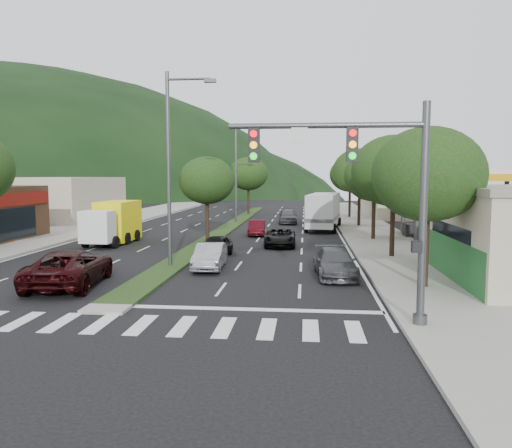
# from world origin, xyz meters

# --- Properties ---
(ground) EXTENTS (160.00, 160.00, 0.00)m
(ground) POSITION_xyz_m (0.00, 0.00, 0.00)
(ground) COLOR black
(ground) RESTS_ON ground
(sidewalk_right) EXTENTS (5.00, 90.00, 0.15)m
(sidewalk_right) POSITION_xyz_m (12.50, 25.00, 0.07)
(sidewalk_right) COLOR gray
(sidewalk_right) RESTS_ON ground
(sidewalk_left) EXTENTS (6.00, 90.00, 0.15)m
(sidewalk_left) POSITION_xyz_m (-13.00, 25.00, 0.07)
(sidewalk_left) COLOR gray
(sidewalk_left) RESTS_ON ground
(median) EXTENTS (1.60, 56.00, 0.12)m
(median) POSITION_xyz_m (0.00, 28.00, 0.06)
(median) COLOR #1D3312
(median) RESTS_ON ground
(crosswalk) EXTENTS (19.00, 2.20, 0.01)m
(crosswalk) POSITION_xyz_m (0.00, -2.00, 0.01)
(crosswalk) COLOR silver
(crosswalk) RESTS_ON ground
(traffic_signal) EXTENTS (6.12, 0.40, 7.00)m
(traffic_signal) POSITION_xyz_m (9.03, -1.54, 4.65)
(traffic_signal) COLOR #47494C
(traffic_signal) RESTS_ON ground
(gas_canopy) EXTENTS (12.20, 8.20, 5.25)m
(gas_canopy) POSITION_xyz_m (19.00, 22.00, 4.65)
(gas_canopy) COLOR silver
(gas_canopy) RESTS_ON ground
(bldg_left_far) EXTENTS (9.00, 14.00, 4.60)m
(bldg_left_far) POSITION_xyz_m (-19.00, 34.00, 2.30)
(bldg_left_far) COLOR #AFA78B
(bldg_left_far) RESTS_ON ground
(bldg_right_far) EXTENTS (10.00, 16.00, 5.20)m
(bldg_right_far) POSITION_xyz_m (19.50, 44.00, 2.60)
(bldg_right_far) COLOR #AFA78B
(bldg_right_far) RESTS_ON ground
(tree_r_a) EXTENTS (4.60, 4.60, 6.63)m
(tree_r_a) POSITION_xyz_m (12.00, 4.00, 4.82)
(tree_r_a) COLOR black
(tree_r_a) RESTS_ON sidewalk_right
(tree_r_b) EXTENTS (4.80, 4.80, 6.94)m
(tree_r_b) POSITION_xyz_m (12.00, 12.00, 5.04)
(tree_r_b) COLOR black
(tree_r_b) RESTS_ON sidewalk_right
(tree_r_c) EXTENTS (4.40, 4.40, 6.48)m
(tree_r_c) POSITION_xyz_m (12.00, 20.00, 4.75)
(tree_r_c) COLOR black
(tree_r_c) RESTS_ON sidewalk_right
(tree_r_d) EXTENTS (5.00, 5.00, 7.17)m
(tree_r_d) POSITION_xyz_m (12.00, 30.00, 5.18)
(tree_r_d) COLOR black
(tree_r_d) RESTS_ON sidewalk_right
(tree_r_e) EXTENTS (4.60, 4.60, 6.71)m
(tree_r_e) POSITION_xyz_m (12.00, 40.00, 4.89)
(tree_r_e) COLOR black
(tree_r_e) RESTS_ON sidewalk_right
(tree_med_near) EXTENTS (4.00, 4.00, 6.02)m
(tree_med_near) POSITION_xyz_m (0.00, 18.00, 4.43)
(tree_med_near) COLOR black
(tree_med_near) RESTS_ON median
(tree_med_far) EXTENTS (4.80, 4.80, 6.94)m
(tree_med_far) POSITION_xyz_m (0.00, 44.00, 5.01)
(tree_med_far) COLOR black
(tree_med_far) RESTS_ON median
(streetlight_near) EXTENTS (2.60, 0.25, 10.00)m
(streetlight_near) POSITION_xyz_m (0.21, 8.00, 5.58)
(streetlight_near) COLOR #47494C
(streetlight_near) RESTS_ON ground
(streetlight_mid) EXTENTS (2.60, 0.25, 10.00)m
(streetlight_mid) POSITION_xyz_m (0.21, 33.00, 5.58)
(streetlight_mid) COLOR #47494C
(streetlight_mid) RESTS_ON ground
(sedan_silver) EXTENTS (1.57, 4.03, 1.31)m
(sedan_silver) POSITION_xyz_m (2.15, 7.78, 0.65)
(sedan_silver) COLOR #A5A8AD
(sedan_silver) RESTS_ON ground
(suv_maroon) EXTENTS (3.30, 5.96, 1.58)m
(suv_maroon) POSITION_xyz_m (-3.15, 3.31, 0.79)
(suv_maroon) COLOR black
(suv_maroon) RESTS_ON ground
(car_queue_a) EXTENTS (1.80, 3.83, 1.27)m
(car_queue_a) POSITION_xyz_m (1.79, 11.40, 0.63)
(car_queue_a) COLOR black
(car_queue_a) RESTS_ON ground
(car_queue_b) EXTENTS (2.09, 4.58, 1.30)m
(car_queue_b) POSITION_xyz_m (8.43, 6.40, 0.65)
(car_queue_b) COLOR #47474C
(car_queue_b) RESTS_ON ground
(car_queue_c) EXTENTS (1.47, 3.72, 1.21)m
(car_queue_c) POSITION_xyz_m (3.14, 22.43, 0.60)
(car_queue_c) COLOR #460B13
(car_queue_c) RESTS_ON ground
(car_queue_d) EXTENTS (2.13, 4.46, 1.23)m
(car_queue_d) POSITION_xyz_m (5.33, 16.40, 0.61)
(car_queue_d) COLOR black
(car_queue_d) RESTS_ON ground
(car_queue_e) EXTENTS (1.95, 4.43, 1.48)m
(car_queue_e) POSITION_xyz_m (5.27, 32.64, 0.74)
(car_queue_e) COLOR #49484D
(car_queue_e) RESTS_ON ground
(box_truck) EXTENTS (2.52, 6.06, 2.95)m
(box_truck) POSITION_xyz_m (-6.40, 16.62, 1.40)
(box_truck) COLOR white
(box_truck) RESTS_ON ground
(motorhome) EXTENTS (3.54, 8.51, 3.17)m
(motorhome) POSITION_xyz_m (8.64, 27.48, 1.69)
(motorhome) COLOR #BDBDBD
(motorhome) RESTS_ON ground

